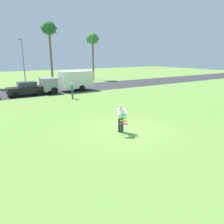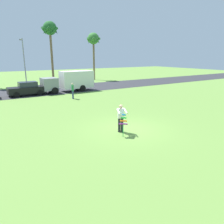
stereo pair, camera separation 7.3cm
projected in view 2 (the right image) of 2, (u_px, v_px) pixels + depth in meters
The scene contains 10 objects.
ground_plane at pixel (127, 129), 13.63m from camera, with size 120.00×120.00×0.00m, color olive.
road_strip at pixel (46, 91), 28.71m from camera, with size 120.00×8.00×0.01m, color #2D2D33.
person_kite_flyer at pixel (121, 117), 12.92m from camera, with size 0.69×0.76×1.73m.
kite_held at pixel (123, 122), 12.33m from camera, with size 0.69×0.72×1.25m.
parked_car_black at pixel (27, 89), 25.07m from camera, with size 4.23×1.89×1.60m.
parked_truck_grey_van at pixel (71, 81), 27.77m from camera, with size 6.74×2.23×2.62m.
palm_tree_centre_far at pixel (50, 31), 33.26m from camera, with size 2.58×2.71×9.78m.
palm_tree_far_left at pixel (93, 41), 39.80m from camera, with size 2.58×2.71×8.72m.
streetlight_pole at pixel (24, 60), 31.12m from camera, with size 0.24×1.65×7.00m.
person_walker_near at pixel (73, 90), 23.04m from camera, with size 0.31×0.55×1.73m.
Camera 2 is at (-7.73, -10.35, 4.58)m, focal length 34.06 mm.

